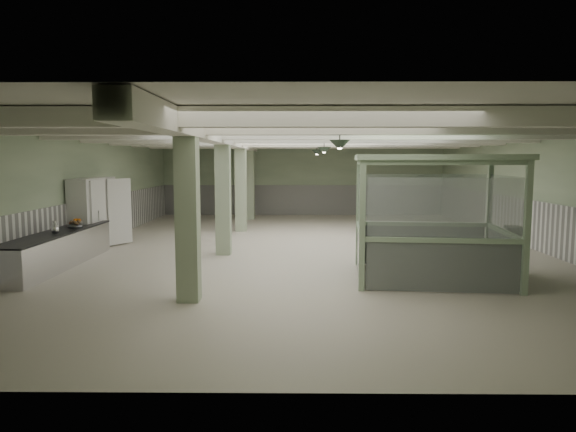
{
  "coord_description": "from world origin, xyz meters",
  "views": [
    {
      "loc": [
        -0.46,
        -15.79,
        2.74
      ],
      "look_at": [
        -0.6,
        -2.58,
        1.3
      ],
      "focal_mm": 32.0,
      "sensor_mm": 36.0,
      "label": 1
    }
  ],
  "objects_px": {
    "walkin_cooler": "(94,213)",
    "filing_cabinet": "(513,250)",
    "prep_counter": "(58,249)",
    "guard_booth": "(433,197)"
  },
  "relations": [
    {
      "from": "walkin_cooler",
      "to": "filing_cabinet",
      "type": "relative_size",
      "value": 2.1
    },
    {
      "from": "prep_counter",
      "to": "guard_booth",
      "type": "xyz_separation_m",
      "value": [
        9.28,
        -1.16,
        1.44
      ]
    },
    {
      "from": "walkin_cooler",
      "to": "guard_booth",
      "type": "height_order",
      "value": "guard_booth"
    },
    {
      "from": "guard_booth",
      "to": "filing_cabinet",
      "type": "height_order",
      "value": "guard_booth"
    },
    {
      "from": "prep_counter",
      "to": "walkin_cooler",
      "type": "bearing_deg",
      "value": 91.77
    },
    {
      "from": "walkin_cooler",
      "to": "filing_cabinet",
      "type": "distance_m",
      "value": 11.97
    },
    {
      "from": "prep_counter",
      "to": "guard_booth",
      "type": "height_order",
      "value": "guard_booth"
    },
    {
      "from": "walkin_cooler",
      "to": "guard_booth",
      "type": "xyz_separation_m",
      "value": [
        9.37,
        -3.88,
        0.8
      ]
    },
    {
      "from": "guard_booth",
      "to": "filing_cabinet",
      "type": "bearing_deg",
      "value": 18.81
    },
    {
      "from": "walkin_cooler",
      "to": "prep_counter",
      "type": "bearing_deg",
      "value": -88.23
    }
  ]
}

